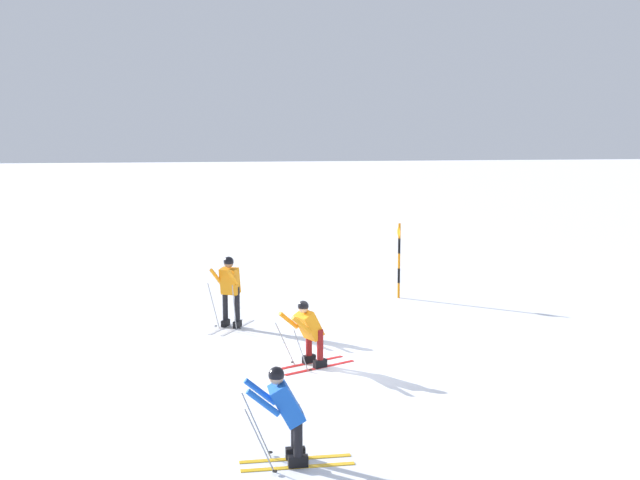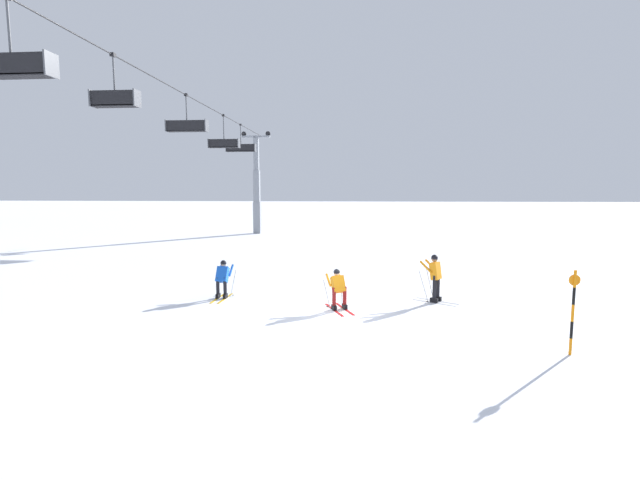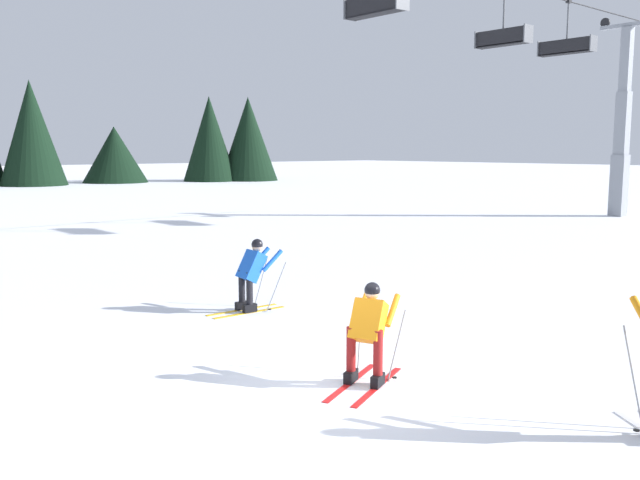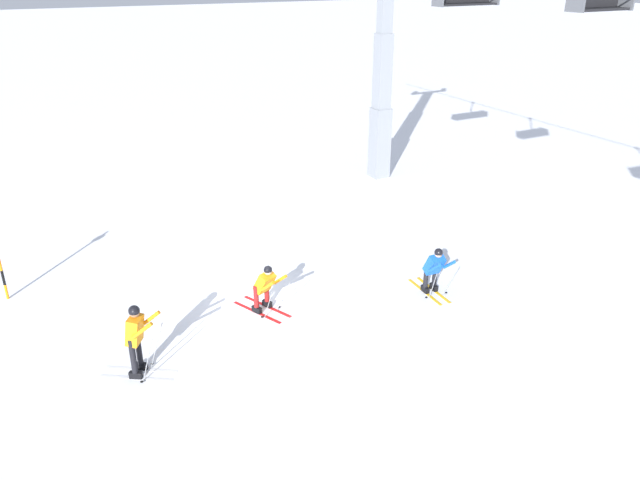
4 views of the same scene
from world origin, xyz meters
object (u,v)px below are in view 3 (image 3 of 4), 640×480
at_px(skier_carving_main, 368,327).
at_px(chairlift_seat_middle, 374,5).
at_px(skier_distant_downhill, 252,270).
at_px(chairlift_seat_farthest, 566,47).
at_px(chairlift_seat_fourth, 502,37).
at_px(lift_tower_far, 622,132).

distance_m(skier_carving_main, chairlift_seat_middle, 14.03).
bearing_deg(chairlift_seat_middle, skier_distant_downhill, -151.24).
relative_size(chairlift_seat_middle, chairlift_seat_farthest, 0.95).
bearing_deg(chairlift_seat_fourth, chairlift_seat_middle, 180.00).
height_order(chairlift_seat_middle, chairlift_seat_fourth, same).
xyz_separation_m(lift_tower_far, chairlift_seat_middle, (-16.70, 0.00, 3.56)).
bearing_deg(chairlift_seat_farthest, lift_tower_far, 0.00).
distance_m(lift_tower_far, chairlift_seat_fourth, 10.51).
height_order(skier_carving_main, chairlift_seat_farthest, chairlift_seat_farthest).
xyz_separation_m(lift_tower_far, chairlift_seat_farthest, (-5.45, 0.00, 3.41)).
bearing_deg(chairlift_seat_farthest, skier_distant_downhill, -167.55).
bearing_deg(chairlift_seat_fourth, chairlift_seat_farthest, 0.00).
xyz_separation_m(skier_carving_main, chairlift_seat_fourth, (15.50, 8.61, 6.51)).
height_order(chairlift_seat_farthest, skier_distant_downhill, chairlift_seat_farthest).
height_order(lift_tower_far, chairlift_seat_farthest, lift_tower_far).
bearing_deg(chairlift_seat_farthest, chairlift_seat_fourth, 180.00).
bearing_deg(skier_distant_downhill, chairlift_seat_fourth, 16.21).
height_order(chairlift_seat_fourth, skier_distant_downhill, chairlift_seat_fourth).
relative_size(lift_tower_far, chairlift_seat_farthest, 3.93).
distance_m(skier_carving_main, chairlift_seat_farthest, 22.77).
bearing_deg(skier_carving_main, chairlift_seat_fourth, 29.05).
relative_size(skier_carving_main, lift_tower_far, 0.19).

